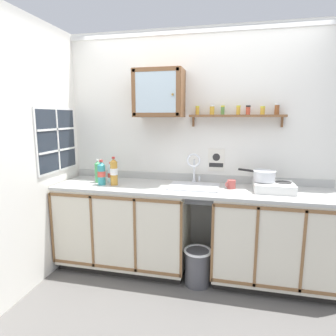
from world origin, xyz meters
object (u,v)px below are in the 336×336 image
Objects in this scene: bottle_juice_amber_2 at (114,172)px; bottle_water_clear_3 at (111,173)px; hot_plate_stove at (274,187)px; saucepan at (264,175)px; bottle_detergent_teal_0 at (102,173)px; wall_cabinet at (159,93)px; sink at (194,189)px; bottle_soda_green_1 at (98,172)px; trash_bin at (197,266)px; warning_sign at (216,160)px; mug at (231,184)px.

bottle_water_clear_3 is (-0.09, 0.13, -0.04)m from bottle_juice_amber_2.
hot_plate_stove is 1.05× the size of saucepan.
bottle_detergent_teal_0 is 1.02m from wall_cabinet.
sink is 0.92m from bottle_water_clear_3.
trash_bin is at bearing -10.37° from bottle_soda_green_1.
bottle_water_clear_3 is 0.44× the size of wall_cabinet.
bottle_juice_amber_2 is (0.13, 0.02, 0.02)m from bottle_detergent_teal_0.
trash_bin is (0.90, -0.13, -0.88)m from bottle_juice_amber_2.
sink is at bearing -178.20° from saucepan.
bottle_water_clear_3 is 0.61× the size of trash_bin.
bottle_detergent_teal_0 is 0.52× the size of wall_cabinet.
hot_plate_stove is at bearing 0.92° from bottle_soda_green_1.
warning_sign reaches higher than trash_bin.
wall_cabinet is 0.93m from warning_sign.
hot_plate_stove is 1.24× the size of bottle_juice_amber_2.
bottle_soda_green_1 is 0.85× the size of bottle_juice_amber_2.
warning_sign is (0.20, 0.27, 0.27)m from sink.
trash_bin is at bearing -71.48° from sink.
saucepan is at bearing 164.30° from hot_plate_stove.
wall_cabinet is at bearing 174.55° from saucepan.
bottle_detergent_teal_0 is (-1.72, -0.12, 0.08)m from hot_plate_stove.
bottle_water_clear_3 is at bearing 125.61° from bottle_juice_amber_2.
bottle_soda_green_1 is at bearing 133.35° from bottle_detergent_teal_0.
bottle_juice_amber_2 is at bearing 171.86° from trash_bin.
wall_cabinet is 2.06× the size of warning_sign.
saucepan is at bearing 1.83° from bottle_soda_green_1.
wall_cabinet reaches higher than warning_sign.
mug is (0.37, 0.01, 0.07)m from sink.
mug is 0.87m from trash_bin.
sink is 0.70m from saucepan.
bottle_juice_amber_2 is 1.09m from warning_sign.
trash_bin is (0.08, -0.24, -0.71)m from sink.
bottle_soda_green_1 is at bearing 160.87° from bottle_juice_amber_2.
hot_plate_stove is 0.73× the size of wall_cabinet.
bottle_juice_amber_2 reaches higher than mug.
sink is at bearing 7.68° from bottle_detergent_teal_0.
saucepan is 1.09m from trash_bin.
wall_cabinet is (0.56, 0.25, 0.82)m from bottle_detergent_teal_0.
wall_cabinet is at bearing 28.53° from bottle_juice_amber_2.
bottle_soda_green_1 is at bearing -178.17° from saucepan.
wall_cabinet is at bearing 11.17° from bottle_water_clear_3.
bottle_water_clear_3 is 1.32m from trash_bin.
sink is 0.43m from warning_sign.
hot_plate_stove is 0.14m from saucepan.
warning_sign is (-0.56, 0.27, 0.20)m from hot_plate_stove.
sink is at bearing -17.44° from wall_cabinet.
warning_sign is (-0.17, 0.26, 0.20)m from mug.
bottle_detergent_teal_0 is at bearing -161.08° from warning_sign.
warning_sign is (1.24, 0.30, 0.13)m from bottle_soda_green_1.
bottle_detergent_teal_0 is 1.34m from trash_bin.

